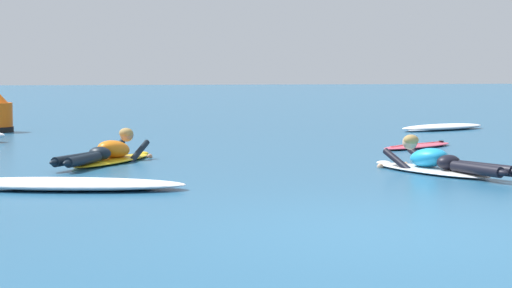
% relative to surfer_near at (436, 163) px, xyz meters
% --- Properties ---
extents(ground_plane, '(120.00, 120.00, 0.00)m').
position_rel_surfer_near_xyz_m(ground_plane, '(-1.83, 6.02, -0.13)').
color(ground_plane, '#235B84').
extents(surfer_near, '(1.35, 2.44, 0.55)m').
position_rel_surfer_near_xyz_m(surfer_near, '(0.00, 0.00, 0.00)').
color(surfer_near, white).
rests_on(surfer_near, ground).
extents(surfer_far, '(1.62, 2.42, 0.55)m').
position_rel_surfer_near_xyz_m(surfer_far, '(-4.34, 2.03, 0.01)').
color(surfer_far, yellow).
rests_on(surfer_far, ground).
extents(drifting_surfboard, '(1.79, 1.42, 0.16)m').
position_rel_surfer_near_xyz_m(drifting_surfboard, '(1.12, 3.67, -0.10)').
color(drifting_surfboard, '#E54C66').
rests_on(drifting_surfboard, ground).
extents(whitewater_front, '(3.04, 1.44, 0.13)m').
position_rel_surfer_near_xyz_m(whitewater_front, '(-4.90, -0.70, -0.08)').
color(whitewater_front, white).
rests_on(whitewater_front, ground).
extents(whitewater_back, '(2.52, 1.62, 0.14)m').
position_rel_surfer_near_xyz_m(whitewater_back, '(3.28, 7.89, -0.07)').
color(whitewater_back, white).
rests_on(whitewater_back, ground).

